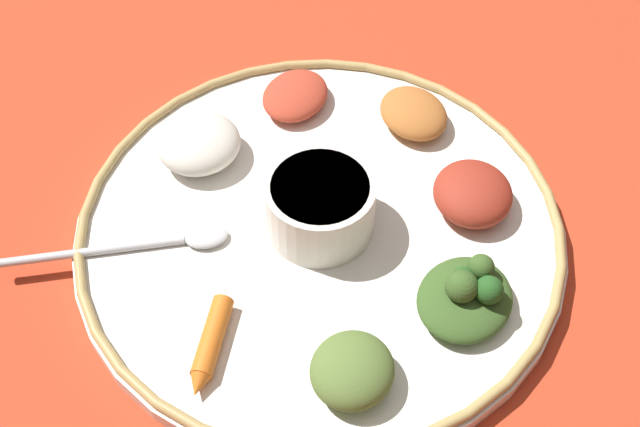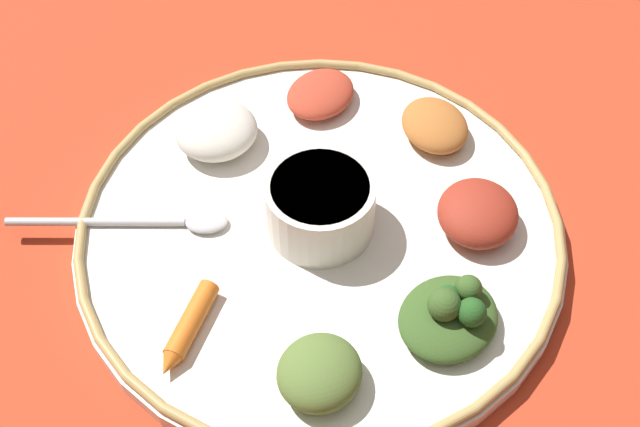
# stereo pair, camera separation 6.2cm
# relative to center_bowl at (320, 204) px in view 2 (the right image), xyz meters

# --- Properties ---
(ground_plane) EXTENTS (2.40, 2.40, 0.00)m
(ground_plane) POSITION_rel_center_bowl_xyz_m (0.00, 0.00, -0.04)
(ground_plane) COLOR #B7381E
(platter) EXTENTS (0.39, 0.39, 0.01)m
(platter) POSITION_rel_center_bowl_xyz_m (0.00, 0.00, -0.03)
(platter) COLOR white
(platter) RESTS_ON ground_plane
(platter_rim) EXTENTS (0.39, 0.39, 0.01)m
(platter_rim) POSITION_rel_center_bowl_xyz_m (0.00, 0.00, -0.02)
(platter_rim) COLOR tan
(platter_rim) RESTS_ON platter
(center_bowl) EXTENTS (0.09, 0.09, 0.05)m
(center_bowl) POSITION_rel_center_bowl_xyz_m (0.00, 0.00, 0.00)
(center_bowl) COLOR silver
(center_bowl) RESTS_ON platter
(spoon) EXTENTS (0.17, 0.08, 0.01)m
(spoon) POSITION_rel_center_bowl_xyz_m (-0.12, 0.05, -0.02)
(spoon) COLOR silver
(spoon) RESTS_ON platter
(greens_pile) EXTENTS (0.10, 0.09, 0.04)m
(greens_pile) POSITION_rel_center_bowl_xyz_m (0.05, -0.12, -0.01)
(greens_pile) COLOR #385623
(greens_pile) RESTS_ON platter
(carrot_near_spoon) EXTENTS (0.06, 0.07, 0.02)m
(carrot_near_spoon) POSITION_rel_center_bowl_xyz_m (-0.12, -0.05, -0.02)
(carrot_near_spoon) COLOR orange
(carrot_near_spoon) RESTS_ON platter
(mound_collards) EXTENTS (0.08, 0.08, 0.03)m
(mound_collards) POSITION_rel_center_bowl_xyz_m (-0.05, -0.13, -0.01)
(mound_collards) COLOR #567033
(mound_collards) RESTS_ON platter
(mound_berbere_red) EXTENTS (0.09, 0.08, 0.02)m
(mound_berbere_red) POSITION_rel_center_bowl_xyz_m (0.05, 0.13, -0.02)
(mound_berbere_red) COLOR #B73D28
(mound_berbere_red) RESTS_ON platter
(mound_rice_white) EXTENTS (0.07, 0.07, 0.03)m
(mound_rice_white) POSITION_rel_center_bowl_xyz_m (-0.05, 0.12, -0.01)
(mound_rice_white) COLOR silver
(mound_rice_white) RESTS_ON platter
(mound_chickpea) EXTENTS (0.06, 0.07, 0.03)m
(mound_chickpea) POSITION_rel_center_bowl_xyz_m (0.13, 0.05, -0.01)
(mound_chickpea) COLOR #B2662D
(mound_chickpea) RESTS_ON platter
(mound_beet) EXTENTS (0.09, 0.09, 0.03)m
(mound_beet) POSITION_rel_center_bowl_xyz_m (0.11, -0.05, -0.01)
(mound_beet) COLOR maroon
(mound_beet) RESTS_ON platter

